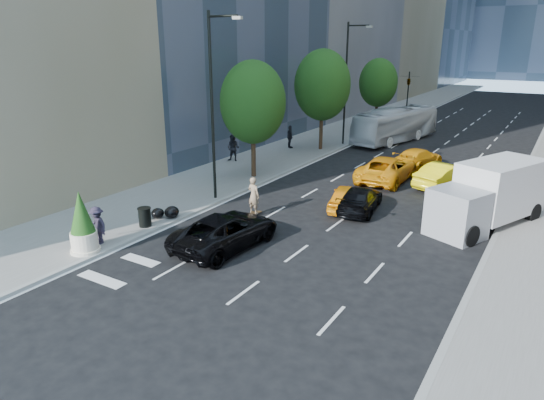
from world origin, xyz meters
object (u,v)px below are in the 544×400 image
Objects in this scene: city_bus at (396,125)px; black_sedan_mercedes at (360,199)px; black_sedan_lincoln at (226,231)px; planter_shrub at (82,223)px; skateboarder at (254,198)px; trash_can at (145,217)px; box_truck at (489,195)px.

black_sedan_mercedes is at bearing -64.56° from city_bus.
planter_shrub reaches higher than black_sedan_lincoln.
skateboarder reaches higher than black_sedan_mercedes.
black_sedan_lincoln is 6.08× the size of trash_can.
skateboarder is 0.18× the size of city_bus.
box_truck is at bearing 33.14° from trash_can.
planter_shrub reaches higher than black_sedan_mercedes.
city_bus is (-4.40, 19.50, 0.85)m from black_sedan_mercedes.
box_truck reaches higher than black_sedan_mercedes.
trash_can is at bearing 60.61° from skateboarder.
city_bus is at bearing 143.26° from box_truck.
black_sedan_lincoln is at bearing 39.60° from planter_shrub.
box_truck reaches higher than planter_shrub.
trash_can is at bearing 36.27° from black_sedan_mercedes.
city_bus is at bearing -83.26° from black_sedan_lincoln.
planter_shrub is (-13.92, -12.55, -0.17)m from box_truck.
planter_shrub is (-7.80, -11.41, 0.78)m from black_sedan_mercedes.
planter_shrub reaches higher than skateboarder.
city_bus is at bearing 83.72° from planter_shrub.
skateboarder is 0.36× the size of black_sedan_lincoln.
trash_can is at bearing 8.47° from black_sedan_lincoln.
black_sedan_lincoln is 0.51× the size of city_bus.
skateboarder is at bearing 30.07° from black_sedan_mercedes.
black_sedan_lincoln is 0.78× the size of box_truck.
planter_shrub is at bearing -114.51° from box_truck.
skateboarder is at bearing -77.28° from city_bus.
black_sedan_mercedes is 20.00m from city_bus.
city_bus is 1.54× the size of box_truck.
trash_can is (-4.61, -0.34, -0.16)m from black_sedan_lincoln.
planter_shrub is at bearing 75.18° from skateboarder.
black_sedan_mercedes is at bearing -108.63° from black_sedan_lincoln.
box_truck is (10.52, 4.75, 0.63)m from skateboarder.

